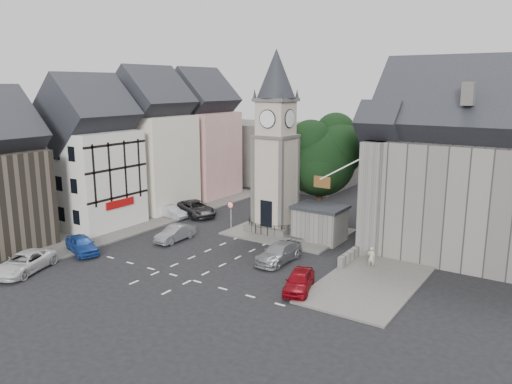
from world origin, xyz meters
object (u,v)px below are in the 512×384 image
Objects in this scene: car_west_blue at (82,244)px; pedestrian at (371,258)px; stone_shelter at (320,223)px; car_east_red at (299,281)px; clock_tower at (276,143)px.

pedestrian is (20.50, 9.50, 0.11)m from car_west_blue.
car_west_blue is at bearing -136.68° from stone_shelter.
car_west_blue is 18.31m from car_east_red.
car_west_blue is at bearing -124.23° from clock_tower.
car_west_blue is at bearing 11.49° from pedestrian.
stone_shelter reaches higher than car_west_blue.
car_west_blue is 22.60m from pedestrian.
stone_shelter is 1.07× the size of car_east_red.
stone_shelter is at bearing -5.84° from clock_tower.
car_east_red is 2.43× the size of pedestrian.
stone_shelter is 1.03× the size of car_west_blue.
pedestrian is (2.44, 6.50, 0.14)m from car_east_red.
car_west_blue is 1.04× the size of car_east_red.
pedestrian is (6.19, -4.00, -0.72)m from stone_shelter.
car_east_red is at bearing -70.37° from stone_shelter.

